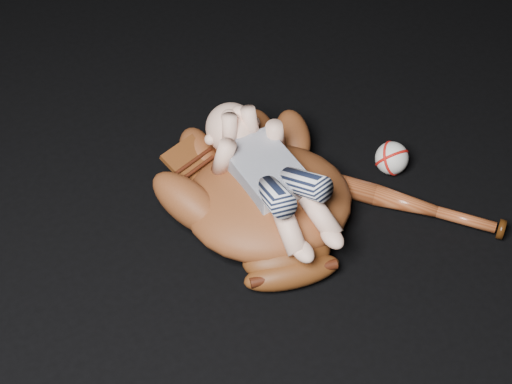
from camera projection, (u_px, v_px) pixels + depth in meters
The scene contains 4 objects.
baseball_glove at pixel (268, 195), 1.42m from camera, with size 0.38×0.43×0.14m, color #612D14, non-canonical shape.
newborn_baby at pixel (274, 175), 1.37m from camera, with size 0.17×0.37×0.15m, color beige, non-canonical shape.
baseball_bat at pixel (388, 198), 1.48m from camera, with size 0.04×0.44×0.04m, color brown, non-canonical shape.
baseball at pixel (392, 158), 1.53m from camera, with size 0.07×0.07×0.07m, color silver.
Camera 1 is at (-0.54, -0.64, 1.10)m, focal length 55.00 mm.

